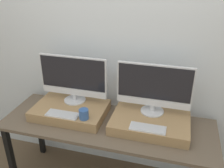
% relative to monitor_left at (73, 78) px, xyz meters
% --- Properties ---
extents(wall_back, '(8.00, 0.04, 2.60)m').
position_rel_monitor_left_xyz_m(wall_back, '(0.38, 0.24, 0.21)').
color(wall_back, silver).
rests_on(wall_back, ground_plane).
extents(workbench, '(1.91, 0.65, 0.76)m').
position_rel_monitor_left_xyz_m(workbench, '(0.38, -0.16, -0.41)').
color(workbench, brown).
rests_on(workbench, ground_plane).
extents(wooden_riser_left, '(0.67, 0.45, 0.09)m').
position_rel_monitor_left_xyz_m(wooden_riser_left, '(-0.00, -0.11, -0.29)').
color(wooden_riser_left, '#99754C').
rests_on(wooden_riser_left, workbench).
extents(monitor_left, '(0.65, 0.21, 0.45)m').
position_rel_monitor_left_xyz_m(monitor_left, '(0.00, 0.00, 0.00)').
color(monitor_left, silver).
rests_on(monitor_left, wooden_riser_left).
extents(keyboard_left, '(0.29, 0.11, 0.01)m').
position_rel_monitor_left_xyz_m(keyboard_left, '(-0.00, -0.27, -0.23)').
color(keyboard_left, silver).
rests_on(keyboard_left, wooden_riser_left).
extents(mug, '(0.08, 0.08, 0.09)m').
position_rel_monitor_left_xyz_m(mug, '(0.20, -0.27, -0.20)').
color(mug, '#335693').
rests_on(mug, wooden_riser_left).
extents(wooden_riser_right, '(0.67, 0.45, 0.09)m').
position_rel_monitor_left_xyz_m(wooden_riser_right, '(0.75, -0.11, -0.29)').
color(wooden_riser_right, '#99754C').
rests_on(wooden_riser_right, workbench).
extents(monitor_right, '(0.65, 0.21, 0.45)m').
position_rel_monitor_left_xyz_m(monitor_right, '(0.75, 0.00, 0.00)').
color(monitor_right, silver).
rests_on(monitor_right, wooden_riser_right).
extents(keyboard_right, '(0.29, 0.11, 0.01)m').
position_rel_monitor_left_xyz_m(keyboard_right, '(0.75, -0.27, -0.23)').
color(keyboard_right, silver).
rests_on(keyboard_right, wooden_riser_right).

